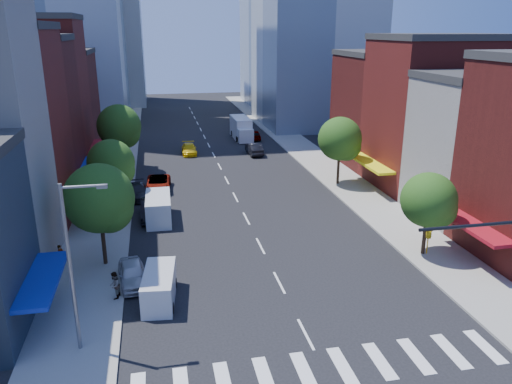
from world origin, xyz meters
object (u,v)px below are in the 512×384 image
(cargo_van_near, at_px, (159,288))
(cargo_van_far, at_px, (158,209))
(parked_car_second, at_px, (151,209))
(parked_car_third, at_px, (158,183))
(taxi, at_px, (189,149))
(pedestrian_near, at_px, (61,255))
(box_truck, at_px, (241,129))
(parked_car_rear, at_px, (138,191))
(traffic_car_far, at_px, (254,135))
(pedestrian_far, at_px, (115,285))
(parked_car_front, at_px, (133,274))
(traffic_car_oncoming, at_px, (254,149))

(cargo_van_near, bearing_deg, cargo_van_far, 95.26)
(parked_car_second, bearing_deg, cargo_van_far, -55.16)
(parked_car_third, relative_size, taxi, 1.13)
(pedestrian_near, bearing_deg, box_truck, 3.03)
(parked_car_rear, distance_m, traffic_car_far, 29.88)
(parked_car_third, bearing_deg, box_truck, 64.95)
(cargo_van_far, height_order, pedestrian_far, cargo_van_far)
(parked_car_second, xyz_separation_m, parked_car_third, (0.75, 7.86, -0.08))
(traffic_car_far, bearing_deg, parked_car_second, 67.21)
(parked_car_front, bearing_deg, cargo_van_far, 73.05)
(taxi, bearing_deg, pedestrian_near, -108.50)
(pedestrian_far, bearing_deg, cargo_van_far, -179.52)
(parked_car_front, bearing_deg, traffic_car_far, 61.17)
(traffic_car_oncoming, bearing_deg, pedestrian_near, 54.81)
(pedestrian_near, bearing_deg, taxi, 9.77)
(parked_car_front, height_order, box_truck, box_truck)
(taxi, bearing_deg, parked_car_third, -104.76)
(parked_car_third, distance_m, pedestrian_near, 17.97)
(pedestrian_near, bearing_deg, parked_car_front, -95.75)
(parked_car_front, height_order, parked_car_second, parked_car_second)
(traffic_car_oncoming, height_order, box_truck, box_truck)
(cargo_van_near, relative_size, box_truck, 0.59)
(pedestrian_far, bearing_deg, traffic_car_far, 171.15)
(parked_car_rear, distance_m, cargo_van_near, 20.69)
(traffic_car_oncoming, distance_m, pedestrian_near, 35.86)
(box_truck, xyz_separation_m, pedestrian_near, (-19.96, -40.28, -0.58))
(parked_car_third, bearing_deg, parked_car_front, -92.09)
(parked_car_third, relative_size, cargo_van_near, 1.13)
(traffic_car_far, distance_m, box_truck, 2.25)
(traffic_car_far, distance_m, pedestrian_far, 48.05)
(cargo_van_near, height_order, box_truck, box_truck)
(parked_car_third, xyz_separation_m, traffic_car_oncoming, (12.85, 13.31, 0.03))
(parked_car_front, bearing_deg, parked_car_second, 76.76)
(taxi, height_order, pedestrian_near, pedestrian_near)
(cargo_van_near, xyz_separation_m, pedestrian_near, (-6.69, 6.15, -0.04))
(parked_car_third, distance_m, taxi, 15.86)
(taxi, bearing_deg, parked_car_second, -101.30)
(traffic_car_far, bearing_deg, traffic_car_oncoming, 82.57)
(cargo_van_far, height_order, taxi, cargo_van_far)
(cargo_van_near, xyz_separation_m, pedestrian_far, (-2.69, 0.71, 0.07))
(cargo_van_near, height_order, pedestrian_near, cargo_van_near)
(traffic_car_oncoming, xyz_separation_m, traffic_car_far, (1.92, 9.34, -0.06))
(parked_car_second, height_order, cargo_van_near, cargo_van_near)
(parked_car_front, bearing_deg, traffic_car_oncoming, 58.61)
(parked_car_rear, relative_size, pedestrian_far, 2.65)
(cargo_van_near, bearing_deg, parked_car_second, 97.82)
(pedestrian_near, relative_size, pedestrian_far, 0.88)
(parked_car_second, xyz_separation_m, cargo_van_near, (0.44, -14.85, 0.13))
(parked_car_third, distance_m, box_truck, 27.04)
(pedestrian_near, bearing_deg, cargo_van_far, -12.23)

